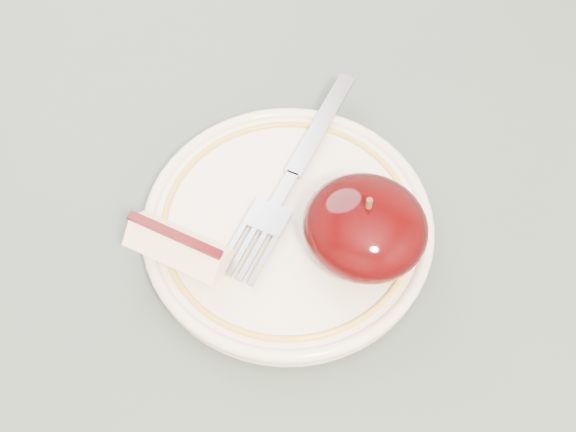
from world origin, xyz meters
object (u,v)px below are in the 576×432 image
at_px(table, 311,365).
at_px(plate, 288,227).
at_px(fork, 292,176).
at_px(apple_half, 365,227).

relative_size(table, plate, 4.54).
bearing_deg(fork, apple_half, -113.30).
height_order(plate, apple_half, apple_half).
bearing_deg(plate, fork, 110.30).
bearing_deg(fork, plate, -158.76).
xyz_separation_m(table, fork, (-0.05, 0.08, 0.11)).
bearing_deg(table, plate, 129.84).
relative_size(table, fork, 4.83).
height_order(table, apple_half, apple_half).
height_order(apple_half, fork, apple_half).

